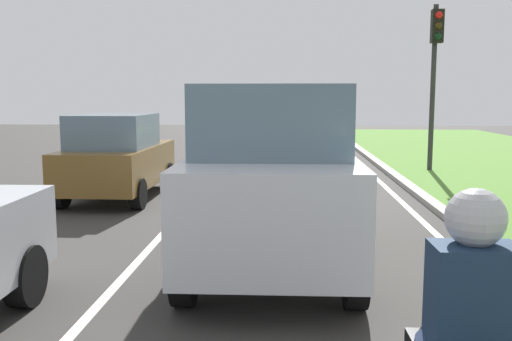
{
  "coord_description": "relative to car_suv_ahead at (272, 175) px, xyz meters",
  "views": [
    {
      "loc": [
        1.25,
        2.33,
        2.16
      ],
      "look_at": [
        0.85,
        9.51,
        1.2
      ],
      "focal_mm": 39.35,
      "sensor_mm": 36.0,
      "label": 1
    }
  ],
  "objects": [
    {
      "name": "car_suv_ahead",
      "position": [
        0.0,
        0.0,
        0.0
      ],
      "size": [
        2.0,
        4.52,
        2.28
      ],
      "rotation": [
        0.0,
        0.0,
        0.01
      ],
      "color": "silver",
      "rests_on": "ground"
    },
    {
      "name": "rider_person",
      "position": [
        1.06,
        -4.47,
        0.02
      ],
      "size": [
        0.5,
        0.4,
        1.16
      ],
      "rotation": [
        0.0,
        0.0,
        0.01
      ],
      "color": "#192D47",
      "rests_on": "ground"
    },
    {
      "name": "car_hatchback_far",
      "position": [
        -3.4,
        4.54,
        -0.28
      ],
      "size": [
        1.75,
        3.71,
        1.78
      ],
      "rotation": [
        0.0,
        0.0,
        -0.01
      ],
      "color": "brown",
      "rests_on": "ground"
    },
    {
      "name": "curb_right",
      "position": [
        3.04,
        4.62,
        -1.11
      ],
      "size": [
        0.24,
        48.0,
        0.12
      ],
      "primitive_type": "cube",
      "color": "#9E9B93",
      "rests_on": "ground"
    },
    {
      "name": "lane_line_center",
      "position": [
        -1.76,
        4.62,
        -1.16
      ],
      "size": [
        0.12,
        32.0,
        0.01
      ],
      "primitive_type": "cube",
      "color": "silver",
      "rests_on": "ground"
    },
    {
      "name": "ground_plane",
      "position": [
        -1.06,
        4.62,
        -1.17
      ],
      "size": [
        60.0,
        60.0,
        0.0
      ],
      "primitive_type": "plane",
      "color": "#383533"
    },
    {
      "name": "lane_line_right_edge",
      "position": [
        2.54,
        4.62,
        -1.16
      ],
      "size": [
        0.12,
        32.0,
        0.01
      ],
      "primitive_type": "cube",
      "color": "silver",
      "rests_on": "ground"
    },
    {
      "name": "traffic_light_near_right",
      "position": [
        4.26,
        9.0,
        2.03
      ],
      "size": [
        0.32,
        0.5,
        4.66
      ],
      "color": "#2D2D2D",
      "rests_on": "ground"
    }
  ]
}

